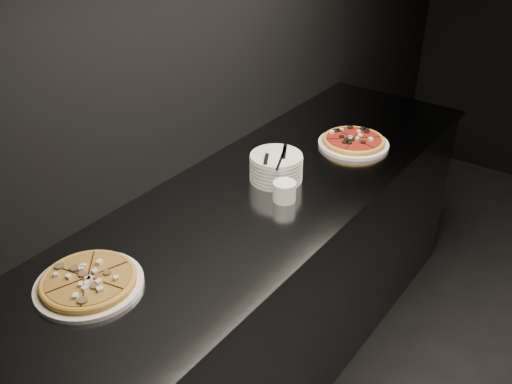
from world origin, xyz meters
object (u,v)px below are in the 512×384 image
Objects in this scene: cutlery at (276,156)px; pizza_tomato at (354,141)px; counter at (270,276)px; plate_stack at (276,167)px; ramekin at (284,191)px; pizza_mushroom at (89,282)px.

pizza_tomato is at bearing 48.01° from cutlery.
counter is at bearing -99.64° from pizza_tomato.
plate_stack is (-0.02, 0.06, 0.51)m from counter.
cutlery is at bearing 103.04° from counter.
pizza_tomato is 0.50m from cutlery.
ramekin is at bearing -29.81° from counter.
ramekin is at bearing -88.93° from pizza_tomato.
plate_stack is 0.17m from ramekin.
cutlery is at bearing 137.69° from ramekin.
counter is 6.80× the size of pizza_tomato.
counter is at bearing 150.19° from ramekin.
pizza_tomato is at bearing 80.36° from counter.
counter is 0.72m from pizza_tomato.
pizza_mushroom is at bearing -126.16° from cutlery.
pizza_tomato is at bearing 82.14° from pizza_mushroom.
pizza_mushroom is 0.97× the size of pizza_tomato.
pizza_mushroom is 1.59× the size of cutlery.
pizza_tomato is 1.70× the size of plate_stack.
ramekin is at bearing -44.47° from plate_stack.
cutlery is 2.49× the size of ramekin.
plate_stack is (-0.11, -0.47, 0.04)m from pizza_tomato.
ramekin is (0.01, -0.58, 0.02)m from pizza_tomato.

